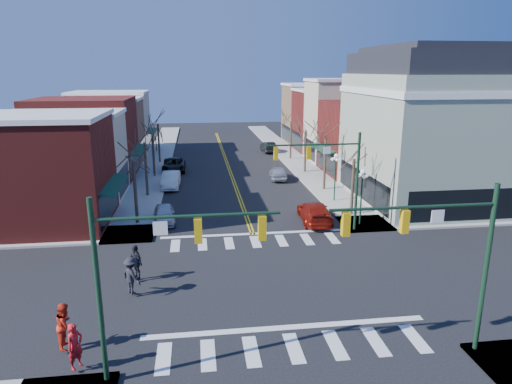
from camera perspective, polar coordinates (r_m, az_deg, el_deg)
name	(u,v)px	position (r m, az deg, el deg)	size (l,w,h in m)	color
ground	(270,282)	(25.61, 1.78, -11.23)	(160.00, 160.00, 0.00)	black
sidewalk_left	(145,193)	(44.40, -13.71, -0.12)	(3.50, 70.00, 0.15)	#9E9B93
sidewalk_right	(325,187)	(45.87, 8.56, 0.63)	(3.50, 70.00, 0.15)	#9E9B93
bldg_left_brick_a	(36,173)	(37.08, -25.80, 2.10)	(10.00, 8.50, 8.00)	maroon
bldg_left_stucco_a	(65,157)	(44.41, -22.77, 4.00)	(10.00, 7.00, 7.50)	#BAB39A
bldg_left_brick_b	(85,139)	(52.00, -20.61, 6.22)	(10.00, 9.00, 8.50)	maroon
bldg_left_tan	(100,132)	(60.04, -18.88, 7.09)	(10.00, 7.50, 7.80)	#967153
bldg_left_stucco_b	(111,124)	(67.58, -17.67, 8.15)	(10.00, 8.00, 8.20)	#BAB39A
bldg_right_brick_a	(371,138)	(52.63, 14.13, 6.54)	(10.00, 8.50, 8.00)	maroon
bldg_right_stucco	(348,122)	(59.72, 11.47, 8.62)	(10.00, 7.00, 10.00)	#BAB39A
bldg_right_brick_b	(331,121)	(66.90, 9.36, 8.72)	(10.00, 8.00, 8.50)	maroon
bldg_right_tan	(317,114)	(74.53, 7.59, 9.60)	(10.00, 8.00, 9.00)	#967153
victorian_corner	(432,126)	(42.60, 21.15, 7.71)	(12.25, 14.25, 13.30)	gray
traffic_mast_near_left	(150,263)	(16.72, -13.09, -8.67)	(6.60, 0.28, 7.20)	#14331E
traffic_mast_near_right	(444,248)	(19.07, 22.50, -6.46)	(6.60, 0.28, 7.20)	#14331E
traffic_mast_far_right	(332,168)	(32.17, 9.51, 2.93)	(6.60, 0.28, 7.20)	#14331E
lamppost_corner	(362,188)	(34.42, 13.09, 0.55)	(0.36, 0.36, 4.33)	#14331E
lamppost_midblock	(335,169)	(40.40, 9.90, 2.83)	(0.36, 0.36, 4.33)	#14331E
tree_left_a	(136,194)	(35.13, -14.83, -0.26)	(0.24, 0.24, 4.76)	#382B21
tree_left_b	(146,170)	(42.83, -13.58, 2.71)	(0.24, 0.24, 5.04)	#382B21
tree_left_c	(154,157)	(50.69, -12.68, 4.34)	(0.24, 0.24, 4.55)	#382B21
tree_left_d	(159,144)	(58.52, -12.04, 5.94)	(0.24, 0.24, 4.90)	#382B21
tree_right_a	(353,188)	(36.92, 11.98, 0.54)	(0.24, 0.24, 4.62)	#382B21
tree_right_b	(325,164)	(44.28, 8.60, 3.45)	(0.24, 0.24, 5.18)	#382B21
tree_right_c	(305,152)	(51.91, 6.17, 5.02)	(0.24, 0.24, 4.83)	#382B21
tree_right_d	(291,141)	(59.60, 4.37, 6.42)	(0.24, 0.24, 4.97)	#382B21
car_left_near	(164,214)	(35.63, -11.41, -2.71)	(1.57, 3.91, 1.33)	silver
car_left_mid	(171,180)	(46.03, -10.60, 1.50)	(1.66, 4.75, 1.57)	white
car_left_far	(174,165)	(53.43, -10.21, 3.35)	(2.53, 5.49, 1.53)	black
car_right_near	(315,212)	(35.29, 7.36, -2.53)	(2.16, 5.31, 1.54)	maroon
car_right_mid	(278,173)	(48.76, 2.79, 2.41)	(1.70, 4.23, 1.44)	silver
car_right_far	(268,147)	(65.20, 1.55, 5.64)	(1.57, 4.49, 1.48)	black
pedestrian_red_a	(75,346)	(19.69, -21.68, -17.46)	(0.68, 0.45, 1.87)	red
pedestrian_red_b	(65,325)	(21.11, -22.71, -15.11)	(0.96, 0.74, 1.97)	red
pedestrian_dark_a	(136,262)	(26.17, -14.80, -8.42)	(1.16, 0.48, 1.97)	black
pedestrian_dark_b	(131,276)	(24.57, -15.31, -10.04)	(1.28, 0.73, 1.98)	black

